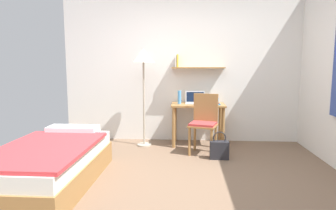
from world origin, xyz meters
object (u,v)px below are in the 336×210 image
Objects in this scene: laptop at (195,100)px; book_stack at (214,102)px; bed at (50,164)px; water_bottle at (179,97)px; desk_chair at (204,121)px; standing_lamp at (143,61)px; handbag at (219,149)px; desk at (198,112)px.

laptop is 1.34× the size of book_stack.
laptop is (1.70, 1.92, 0.53)m from bed.
water_bottle is 0.90× the size of book_stack.
book_stack is (0.32, -0.09, -0.01)m from laptop.
desk_chair is 3.66× the size of book_stack.
laptop is at bearing 165.18° from book_stack.
bed is 2.78m from book_stack.
standing_lamp reaches higher than water_bottle.
bed is 1.98× the size of desk_chair.
desk_chair is 0.51m from handbag.
bed is 4.47× the size of handbag.
bed is at bearing -115.49° from standing_lamp.
desk_chair reaches higher than bed.
laptop reaches higher than desk.
laptop is at bearing 17.40° from water_bottle.
standing_lamp is (0.83, 1.74, 1.19)m from bed.
bed is 2.62m from laptop.
handbag is at bearing -69.34° from desk.
book_stack is at bearing 42.30° from bed.
desk is 2.21× the size of handbag.
water_bottle is at bearing -162.60° from laptop.
desk_chair is at bearing -20.45° from standing_lamp.
bed is at bearing -131.43° from laptop.
laptop is at bearing 11.93° from standing_lamp.
laptop is (-0.13, 0.55, 0.26)m from desk_chair.
water_bottle reaches higher than book_stack.
laptop is at bearing 127.48° from desk.
book_stack reaches higher than bed.
handbag is (1.21, -0.66, -1.29)m from standing_lamp.
handbag is (0.21, -0.29, -0.37)m from desk_chair.
standing_lamp is at bearing 64.51° from bed.
standing_lamp is at bearing 159.55° from desk_chair.
water_bottle is (1.43, 1.84, 0.59)m from bed.
desk_chair reaches higher than handbag.
handbag is at bearing -67.89° from laptop.
desk_chair is 0.62m from laptop.
water_bottle reaches higher than handbag.
desk_chair is at bearing 36.89° from bed.
water_bottle is (-0.40, 0.47, 0.32)m from desk_chair.
book_stack is (0.59, -0.00, -0.07)m from water_bottle.
laptop reaches higher than bed.
laptop reaches higher than handbag.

